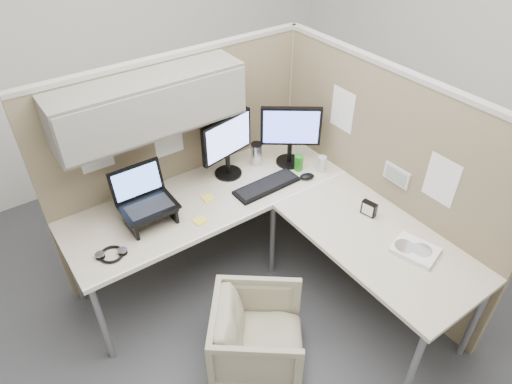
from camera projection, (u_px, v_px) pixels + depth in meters
ground at (265, 306)px, 3.32m from camera, size 4.50×4.50×0.00m
partition_back at (168, 137)px, 3.08m from camera, size 2.00×0.36×1.63m
partition_right at (376, 178)px, 3.18m from camera, size 0.07×2.03×1.63m
desk at (270, 219)px, 3.03m from camera, size 2.00×1.98×0.73m
office_chair at (258, 333)px, 2.81m from camera, size 0.74×0.75×0.56m
monitor_left at (227, 142)px, 3.20m from camera, size 0.44×0.20×0.47m
monitor_right at (291, 131)px, 3.32m from camera, size 0.37×0.29×0.47m
laptop_station at (146, 203)px, 2.88m from camera, size 0.34×0.29×0.36m
keyboard at (267, 186)px, 3.23m from camera, size 0.49×0.17×0.02m
mouse at (307, 176)px, 3.31m from camera, size 0.13×0.10×0.04m
travel_mug at (257, 154)px, 3.42m from camera, size 0.08×0.08×0.18m
soda_can_green at (322, 164)px, 3.37m from camera, size 0.07×0.07×0.12m
soda_can_silver at (299, 163)px, 3.38m from camera, size 0.07×0.07×0.12m
sticky_note_a at (200, 221)px, 2.95m from camera, size 0.08×0.08×0.01m
sticky_note_c at (162, 208)px, 3.05m from camera, size 0.10×0.10×0.01m
sticky_note_d at (208, 198)px, 3.14m from camera, size 0.08×0.08×0.01m
headphones at (112, 254)px, 2.70m from camera, size 0.19×0.19×0.03m
paper_stack at (415, 250)px, 2.72m from camera, size 0.26×0.30×0.03m
desk_clock at (369, 209)px, 2.97m from camera, size 0.06×0.11×0.10m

